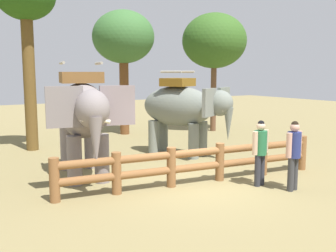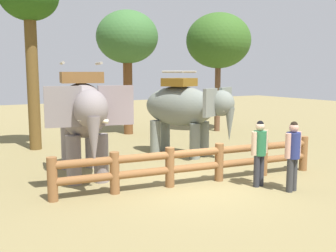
# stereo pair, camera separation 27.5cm
# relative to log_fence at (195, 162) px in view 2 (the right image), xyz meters

# --- Properties ---
(ground_plane) EXTENTS (60.00, 60.00, 0.00)m
(ground_plane) POSITION_rel_log_fence_xyz_m (-0.00, -0.15, -0.60)
(ground_plane) COLOR olive
(log_fence) EXTENTS (7.62, 1.13, 1.05)m
(log_fence) POSITION_rel_log_fence_xyz_m (0.00, 0.00, 0.00)
(log_fence) COLOR brown
(log_fence) RESTS_ON ground
(elephant_near_left) EXTENTS (2.33, 3.90, 3.28)m
(elephant_near_left) POSITION_rel_log_fence_xyz_m (-2.36, 2.14, 1.24)
(elephant_near_left) COLOR gray
(elephant_near_left) RESTS_ON ground
(elephant_center) EXTENTS (2.82, 3.56, 3.04)m
(elephant_center) POSITION_rel_log_fence_xyz_m (1.73, 3.25, 1.11)
(elephant_center) COLOR slate
(elephant_center) RESTS_ON ground
(tourist_woman_in_black) EXTENTS (0.61, 0.40, 1.75)m
(tourist_woman_in_black) POSITION_rel_log_fence_xyz_m (1.32, -1.04, 0.41)
(tourist_woman_in_black) COLOR #2B2C34
(tourist_woman_in_black) RESTS_ON ground
(tourist_man_in_blue) EXTENTS (0.62, 0.41, 1.78)m
(tourist_man_in_blue) POSITION_rel_log_fence_xyz_m (1.73, -1.79, 0.43)
(tourist_man_in_blue) COLOR #333437
(tourist_man_in_blue) RESTS_ON ground
(tree_far_left) EXTENTS (2.20, 2.20, 6.76)m
(tree_far_left) POSITION_rel_log_fence_xyz_m (-2.72, 7.09, 4.89)
(tree_far_left) COLOR brown
(tree_far_left) RESTS_ON ground
(tree_far_right) EXTENTS (3.22, 3.22, 5.92)m
(tree_far_right) POSITION_rel_log_fence_xyz_m (6.36, 7.43, 3.92)
(tree_far_right) COLOR brown
(tree_far_right) RESTS_ON ground
(tree_deep_back) EXTENTS (2.93, 2.93, 5.89)m
(tree_deep_back) POSITION_rel_log_fence_xyz_m (2.02, 8.82, 3.95)
(tree_deep_back) COLOR brown
(tree_deep_back) RESTS_ON ground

